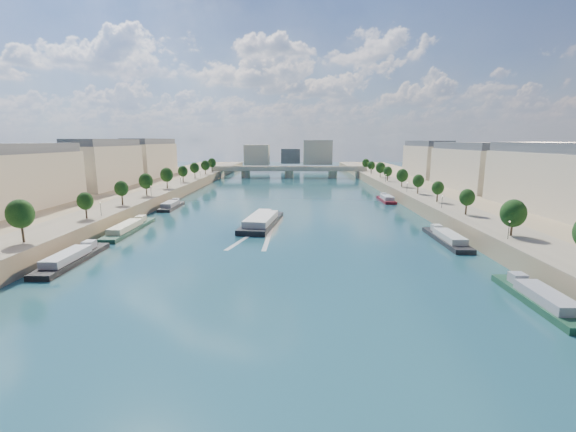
{
  "coord_description": "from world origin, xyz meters",
  "views": [
    {
      "loc": [
        4.52,
        -39.9,
        26.95
      ],
      "look_at": [
        2.43,
        71.37,
        5.0
      ],
      "focal_mm": 24.0,
      "sensor_mm": 36.0,
      "label": 1
    }
  ],
  "objects": [
    {
      "name": "ground",
      "position": [
        0.0,
        100.0,
        0.0
      ],
      "size": [
        700.0,
        700.0,
        0.0
      ],
      "primitive_type": "plane",
      "color": "#0D383B",
      "rests_on": "ground"
    },
    {
      "name": "quay_left",
      "position": [
        -72.0,
        100.0,
        2.5
      ],
      "size": [
        44.0,
        520.0,
        5.0
      ],
      "primitive_type": "cube",
      "color": "#9E8460",
      "rests_on": "ground"
    },
    {
      "name": "quay_right",
      "position": [
        72.0,
        100.0,
        2.5
      ],
      "size": [
        44.0,
        520.0,
        5.0
      ],
      "primitive_type": "cube",
      "color": "#9E8460",
      "rests_on": "ground"
    },
    {
      "name": "pave_left",
      "position": [
        -57.0,
        100.0,
        5.05
      ],
      "size": [
        14.0,
        520.0,
        0.1
      ],
      "primitive_type": "cube",
      "color": "gray",
      "rests_on": "quay_left"
    },
    {
      "name": "pave_right",
      "position": [
        57.0,
        100.0,
        5.05
      ],
      "size": [
        14.0,
        520.0,
        0.1
      ],
      "primitive_type": "cube",
      "color": "gray",
      "rests_on": "quay_right"
    },
    {
      "name": "trees_left",
      "position": [
        -55.0,
        102.0,
        10.48
      ],
      "size": [
        4.8,
        268.8,
        8.26
      ],
      "color": "#382B1E",
      "rests_on": "ground"
    },
    {
      "name": "trees_right",
      "position": [
        55.0,
        110.0,
        10.48
      ],
      "size": [
        4.8,
        268.8,
        8.26
      ],
      "color": "#382B1E",
      "rests_on": "ground"
    },
    {
      "name": "lamps_left",
      "position": [
        -52.5,
        90.0,
        7.78
      ],
      "size": [
        0.36,
        200.36,
        4.28
      ],
      "color": "black",
      "rests_on": "ground"
    },
    {
      "name": "lamps_right",
      "position": [
        52.5,
        105.0,
        7.78
      ],
      "size": [
        0.36,
        200.36,
        4.28
      ],
      "color": "black",
      "rests_on": "ground"
    },
    {
      "name": "buildings_left",
      "position": [
        -85.0,
        112.0,
        16.45
      ],
      "size": [
        16.0,
        226.0,
        23.2
      ],
      "color": "beige",
      "rests_on": "ground"
    },
    {
      "name": "buildings_right",
      "position": [
        85.0,
        112.0,
        16.45
      ],
      "size": [
        16.0,
        226.0,
        23.2
      ],
      "color": "beige",
      "rests_on": "ground"
    },
    {
      "name": "skyline",
      "position": [
        3.19,
        319.52,
        14.66
      ],
      "size": [
        79.0,
        42.0,
        22.0
      ],
      "color": "beige",
      "rests_on": "ground"
    },
    {
      "name": "bridge",
      "position": [
        0.0,
        242.83,
        5.08
      ],
      "size": [
        112.0,
        12.0,
        8.15
      ],
      "color": "#C1B79E",
      "rests_on": "ground"
    },
    {
      "name": "tour_barge",
      "position": [
        -6.22,
        80.99,
        1.23
      ],
      "size": [
        12.96,
        31.84,
        4.2
      ],
      "rotation": [
        0.0,
        0.0,
        -0.14
      ],
      "color": "black",
      "rests_on": "ground"
    },
    {
      "name": "wake",
      "position": [
        -6.22,
        64.47,
        0.02
      ],
      "size": [
        11.09,
        26.01,
        0.04
      ],
      "color": "silver",
      "rests_on": "ground"
    },
    {
      "name": "moored_barges_left",
      "position": [
        -45.5,
        41.15,
        0.84
      ],
      "size": [
        5.0,
        157.21,
        3.6
      ],
      "color": "#181834",
      "rests_on": "ground"
    },
    {
      "name": "moored_barges_right",
      "position": [
        45.5,
        46.37,
        0.84
      ],
      "size": [
        5.0,
        164.83,
        3.6
      ],
      "color": "black",
      "rests_on": "ground"
    }
  ]
}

